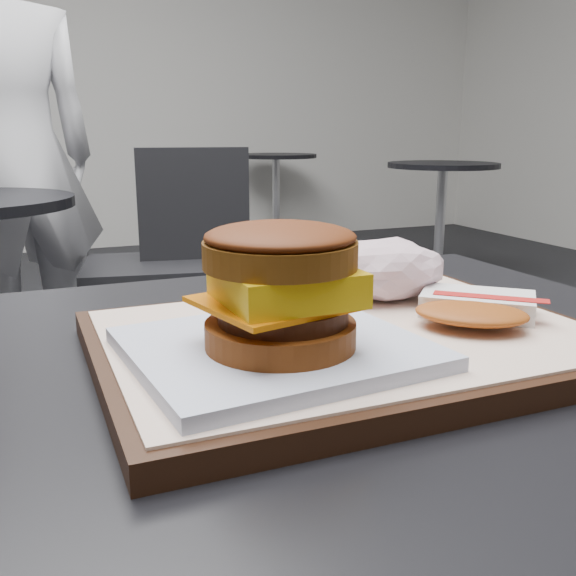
# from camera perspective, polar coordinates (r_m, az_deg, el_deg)

# --- Properties ---
(customer_table) EXTENTS (0.80, 0.60, 0.77)m
(customer_table) POSITION_cam_1_polar(r_m,az_deg,el_deg) (0.58, -1.94, -23.92)
(customer_table) COLOR #A5A5AA
(customer_table) RESTS_ON ground
(serving_tray) EXTENTS (0.38, 0.28, 0.02)m
(serving_tray) POSITION_cam_1_polar(r_m,az_deg,el_deg) (0.50, 5.39, -4.80)
(serving_tray) COLOR black
(serving_tray) RESTS_ON customer_table
(breakfast_sandwich) EXTENTS (0.20, 0.19, 0.09)m
(breakfast_sandwich) POSITION_cam_1_polar(r_m,az_deg,el_deg) (0.42, -0.77, -1.28)
(breakfast_sandwich) COLOR white
(breakfast_sandwich) RESTS_ON serving_tray
(hash_brown) EXTENTS (0.13, 0.13, 0.02)m
(hash_brown) POSITION_cam_1_polar(r_m,az_deg,el_deg) (0.54, 16.27, -1.71)
(hash_brown) COLOR white
(hash_brown) RESTS_ON serving_tray
(crumpled_wrapper) EXTENTS (0.12, 0.09, 0.05)m
(crumpled_wrapper) POSITION_cam_1_polar(r_m,az_deg,el_deg) (0.59, 8.36, 1.72)
(crumpled_wrapper) COLOR white
(crumpled_wrapper) RESTS_ON serving_tray
(neighbor_chair) EXTENTS (0.63, 0.49, 0.88)m
(neighbor_chair) POSITION_cam_1_polar(r_m,az_deg,el_deg) (2.35, -11.11, 3.09)
(neighbor_chair) COLOR #A9A9AE
(neighbor_chair) RESTS_ON ground
(patron) EXTENTS (0.71, 0.56, 1.70)m
(patron) POSITION_cam_1_polar(r_m,az_deg,el_deg) (2.54, -23.12, 10.78)
(patron) COLOR silver
(patron) RESTS_ON ground
(bg_table_near) EXTENTS (0.66, 0.66, 0.75)m
(bg_table_near) POSITION_cam_1_polar(r_m,az_deg,el_deg) (4.02, 13.49, 8.11)
(bg_table_near) COLOR black
(bg_table_near) RESTS_ON ground
(bg_table_far) EXTENTS (0.66, 0.66, 0.75)m
(bg_table_far) POSITION_cam_1_polar(r_m,az_deg,el_deg) (5.32, -1.07, 9.81)
(bg_table_far) COLOR black
(bg_table_far) RESTS_ON ground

